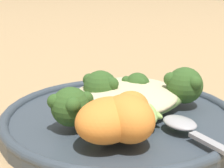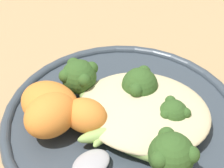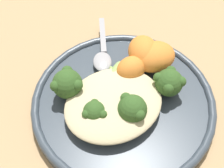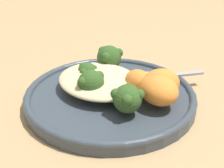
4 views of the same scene
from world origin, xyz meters
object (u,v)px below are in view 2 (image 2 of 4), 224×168
at_px(sweet_potato_chunk_1, 50,104).
at_px(quinoa_mound, 145,108).
at_px(broccoli_stalk_1, 150,120).
at_px(broccoli_stalk_3, 82,83).
at_px(broccoli_stalk_2, 135,92).
at_px(sweet_potato_chunk_2, 86,115).
at_px(plate, 124,122).
at_px(broccoli_stalk_0, 163,153).
at_px(sweet_potato_chunk_0, 51,115).

bearing_deg(sweet_potato_chunk_1, quinoa_mound, -158.87).
height_order(broccoli_stalk_1, broccoli_stalk_3, broccoli_stalk_3).
xyz_separation_m(quinoa_mound, broccoli_stalk_2, (0.02, -0.01, 0.01)).
relative_size(broccoli_stalk_2, sweet_potato_chunk_2, 2.48).
xyz_separation_m(plate, sweet_potato_chunk_1, (0.07, 0.03, 0.03)).
relative_size(broccoli_stalk_0, broccoli_stalk_3, 1.16).
bearing_deg(broccoli_stalk_0, sweet_potato_chunk_2, 176.42).
relative_size(quinoa_mound, sweet_potato_chunk_2, 3.11).
height_order(broccoli_stalk_2, sweet_potato_chunk_1, same).
bearing_deg(plate, sweet_potato_chunk_1, 20.89).
distance_m(plate, sweet_potato_chunk_0, 0.09).
relative_size(quinoa_mound, sweet_potato_chunk_1, 2.15).
relative_size(broccoli_stalk_1, broccoli_stalk_3, 1.10).
xyz_separation_m(broccoli_stalk_3, sweet_potato_chunk_2, (-0.02, 0.05, -0.00)).
bearing_deg(broccoli_stalk_3, sweet_potato_chunk_1, 117.89).
bearing_deg(sweet_potato_chunk_2, broccoli_stalk_1, -162.40).
distance_m(broccoli_stalk_1, sweet_potato_chunk_2, 0.07).
height_order(quinoa_mound, sweet_potato_chunk_1, sweet_potato_chunk_1).
xyz_separation_m(quinoa_mound, broccoli_stalk_0, (-0.03, 0.06, 0.01)).
distance_m(quinoa_mound, broccoli_stalk_2, 0.02).
xyz_separation_m(broccoli_stalk_3, sweet_potato_chunk_0, (0.01, 0.06, 0.00)).
bearing_deg(broccoli_stalk_3, broccoli_stalk_2, -125.53).
distance_m(broccoli_stalk_1, sweet_potato_chunk_1, 0.11).
relative_size(quinoa_mound, broccoli_stalk_1, 1.34).
distance_m(quinoa_mound, sweet_potato_chunk_1, 0.10).
xyz_separation_m(broccoli_stalk_0, broccoli_stalk_3, (0.11, -0.07, -0.00)).
distance_m(broccoli_stalk_0, broccoli_stalk_2, 0.09).
relative_size(broccoli_stalk_0, broccoli_stalk_2, 0.99).
relative_size(plate, broccoli_stalk_3, 2.79).
bearing_deg(plate, sweet_potato_chunk_0, 33.60).
relative_size(plate, sweet_potato_chunk_2, 5.90).
bearing_deg(broccoli_stalk_0, broccoli_stalk_1, 129.58).
relative_size(broccoli_stalk_1, sweet_potato_chunk_1, 1.60).
height_order(broccoli_stalk_0, broccoli_stalk_1, broccoli_stalk_0).
height_order(broccoli_stalk_0, sweet_potato_chunk_2, broccoli_stalk_0).
distance_m(broccoli_stalk_2, sweet_potato_chunk_1, 0.09).
height_order(broccoli_stalk_1, broccoli_stalk_2, broccoli_stalk_2).
bearing_deg(broccoli_stalk_3, sweet_potato_chunk_0, 131.06).
height_order(plate, broccoli_stalk_2, broccoli_stalk_2).
bearing_deg(sweet_potato_chunk_0, broccoli_stalk_0, 176.31).
xyz_separation_m(quinoa_mound, broccoli_stalk_1, (-0.01, 0.02, 0.00)).
bearing_deg(sweet_potato_chunk_2, broccoli_stalk_3, -62.61).
distance_m(quinoa_mound, sweet_potato_chunk_0, 0.10).
relative_size(broccoli_stalk_3, sweet_potato_chunk_1, 1.46).
distance_m(quinoa_mound, sweet_potato_chunk_2, 0.07).
relative_size(broccoli_stalk_1, broccoli_stalk_2, 0.94).
height_order(plate, broccoli_stalk_3, broccoli_stalk_3).
bearing_deg(broccoli_stalk_2, quinoa_mound, -116.66).
bearing_deg(sweet_potato_chunk_1, plate, -159.11).
xyz_separation_m(plate, broccoli_stalk_1, (-0.03, 0.01, 0.02)).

